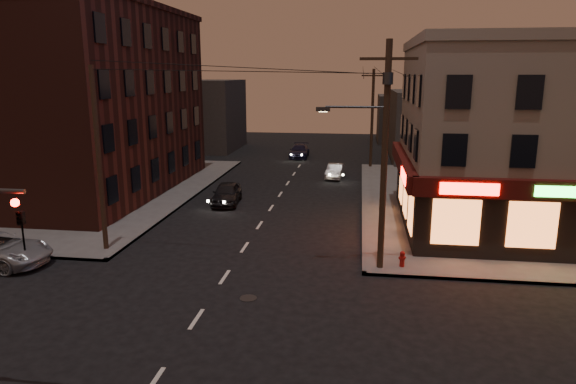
% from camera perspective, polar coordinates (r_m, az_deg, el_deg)
% --- Properties ---
extents(ground, '(120.00, 120.00, 0.00)m').
position_cam_1_polar(ground, '(19.58, -10.15, -13.74)').
color(ground, black).
rests_on(ground, ground).
extents(sidewalk_ne, '(24.00, 28.00, 0.15)m').
position_cam_1_polar(sidewalk_ne, '(38.61, 26.31, -1.32)').
color(sidewalk_ne, '#514F4C').
rests_on(sidewalk_ne, ground).
extents(sidewalk_nw, '(24.00, 28.00, 0.15)m').
position_cam_1_polar(sidewalk_nw, '(43.61, -25.16, 0.32)').
color(sidewalk_nw, '#514F4C').
rests_on(sidewalk_nw, ground).
extents(pizza_building, '(15.85, 12.85, 10.50)m').
position_cam_1_polar(pizza_building, '(31.86, 26.78, 5.52)').
color(pizza_building, gray).
rests_on(pizza_building, sidewalk_ne).
extents(brick_apartment, '(12.00, 20.00, 13.00)m').
position_cam_1_polar(brick_apartment, '(40.95, -21.89, 9.18)').
color(brick_apartment, '#431C15').
rests_on(brick_apartment, sidewalk_nw).
extents(bg_building_ne_a, '(10.00, 12.00, 7.00)m').
position_cam_1_polar(bg_building_ne_a, '(55.43, 16.68, 7.07)').
color(bg_building_ne_a, '#3F3D3A').
rests_on(bg_building_ne_a, ground).
extents(bg_building_nw, '(9.00, 10.00, 8.00)m').
position_cam_1_polar(bg_building_nw, '(61.65, -9.82, 8.45)').
color(bg_building_nw, '#3F3D3A').
rests_on(bg_building_nw, ground).
extents(bg_building_ne_b, '(8.00, 8.00, 6.00)m').
position_cam_1_polar(bg_building_ne_b, '(69.09, 13.31, 7.93)').
color(bg_building_ne_b, '#3F3D3A').
rests_on(bg_building_ne_b, ground).
extents(utility_pole_main, '(4.20, 0.44, 10.00)m').
position_cam_1_polar(utility_pole_main, '(22.58, 10.44, 5.21)').
color(utility_pole_main, '#382619').
rests_on(utility_pole_main, sidewalk_ne).
extents(utility_pole_far, '(0.26, 0.26, 9.00)m').
position_cam_1_polar(utility_pole_far, '(48.74, 9.33, 8.05)').
color(utility_pole_far, '#382619').
rests_on(utility_pole_far, sidewalk_ne).
extents(utility_pole_west, '(0.24, 0.24, 9.00)m').
position_cam_1_polar(utility_pole_west, '(26.55, -20.27, 3.34)').
color(utility_pole_west, '#382619').
rests_on(utility_pole_west, sidewalk_nw).
extents(sedan_near, '(2.09, 4.40, 1.45)m').
position_cam_1_polar(sedan_near, '(35.41, -6.83, -0.15)').
color(sedan_near, black).
rests_on(sedan_near, ground).
extents(sedan_mid, '(1.61, 3.77, 1.21)m').
position_cam_1_polar(sedan_mid, '(44.03, 5.27, 2.33)').
color(sedan_mid, gray).
rests_on(sedan_mid, ground).
extents(sedan_far, '(1.98, 4.71, 1.36)m').
position_cam_1_polar(sedan_far, '(54.70, 1.27, 4.56)').
color(sedan_far, black).
rests_on(sedan_far, ground).
extents(fire_hydrant, '(0.34, 0.34, 0.74)m').
position_cam_1_polar(fire_hydrant, '(24.09, 12.58, -7.18)').
color(fire_hydrant, maroon).
rests_on(fire_hydrant, sidewalk_ne).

